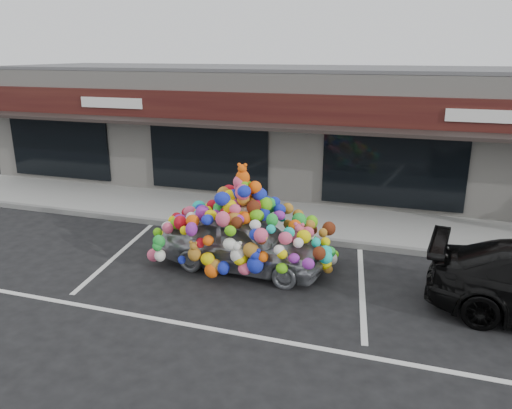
% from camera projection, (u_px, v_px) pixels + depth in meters
% --- Properties ---
extents(ground, '(90.00, 90.00, 0.00)m').
position_uv_depth(ground, '(236.00, 275.00, 11.28)').
color(ground, black).
rests_on(ground, ground).
extents(shop_building, '(24.00, 7.20, 4.31)m').
position_uv_depth(shop_building, '(315.00, 127.00, 18.31)').
color(shop_building, beige).
rests_on(shop_building, ground).
extents(sidewalk, '(26.00, 3.00, 0.15)m').
position_uv_depth(sidewalk, '(282.00, 218.00, 14.89)').
color(sidewalk, '#9A9A94').
rests_on(sidewalk, ground).
extents(kerb, '(26.00, 0.18, 0.16)m').
position_uv_depth(kerb, '(268.00, 235.00, 13.53)').
color(kerb, slate).
rests_on(kerb, ground).
extents(parking_stripe_left, '(0.73, 4.37, 0.01)m').
position_uv_depth(parking_stripe_left, '(118.00, 254.00, 12.42)').
color(parking_stripe_left, silver).
rests_on(parking_stripe_left, ground).
extents(parking_stripe_mid, '(0.73, 4.37, 0.01)m').
position_uv_depth(parking_stripe_mid, '(362.00, 288.00, 10.63)').
color(parking_stripe_mid, silver).
rests_on(parking_stripe_mid, ground).
extents(lane_line, '(14.00, 0.12, 0.01)m').
position_uv_depth(lane_line, '(298.00, 344.00, 8.60)').
color(lane_line, silver).
rests_on(lane_line, ground).
extents(toy_car, '(2.81, 4.23, 2.39)m').
position_uv_depth(toy_car, '(244.00, 235.00, 11.42)').
color(toy_car, gray).
rests_on(toy_car, ground).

